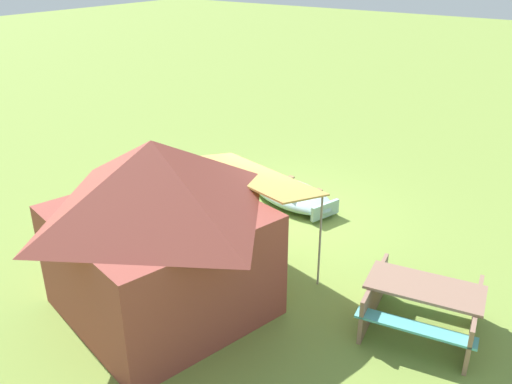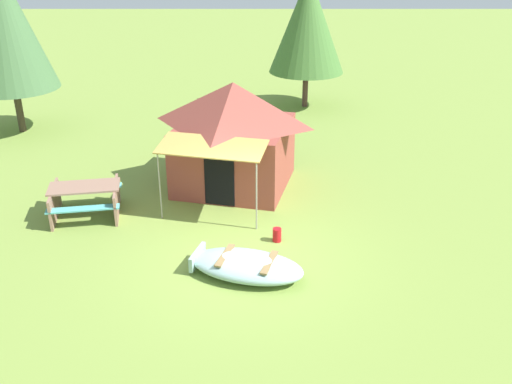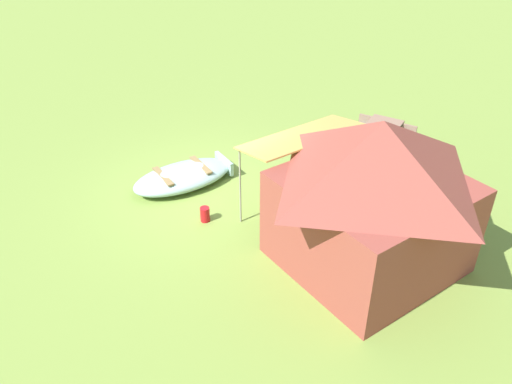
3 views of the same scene
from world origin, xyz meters
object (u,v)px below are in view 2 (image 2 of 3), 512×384
canvas_cabin_tent (235,133)px  cooler_box (260,199)px  beached_rowboat (247,265)px  pine_tree_back_right (309,23)px  picnic_table (86,197)px  fuel_can (278,235)px  pine_tree_back_left (5,24)px

canvas_cabin_tent → cooler_box: size_ratio=9.56×
beached_rowboat → pine_tree_back_right: 12.43m
beached_rowboat → picnic_table: (-3.90, 2.63, 0.26)m
picnic_table → fuel_can: (4.56, -1.27, -0.32)m
canvas_cabin_tent → fuel_can: bearing=-71.3°
beached_rowboat → pine_tree_back_left: pine_tree_back_left is taller
fuel_can → canvas_cabin_tent: bearing=108.7°
canvas_cabin_tent → fuel_can: size_ratio=14.09×
cooler_box → pine_tree_back_left: bearing=144.4°
cooler_box → pine_tree_back_left: pine_tree_back_left is taller
canvas_cabin_tent → picnic_table: size_ratio=2.35×
canvas_cabin_tent → pine_tree_back_left: bearing=148.9°
picnic_table → pine_tree_back_right: size_ratio=0.38×
picnic_table → pine_tree_back_left: 8.01m
pine_tree_back_left → pine_tree_back_right: bearing=16.8°
picnic_table → beached_rowboat: bearing=-34.0°
fuel_can → pine_tree_back_left: bearing=138.2°
beached_rowboat → picnic_table: picnic_table is taller
cooler_box → pine_tree_back_right: pine_tree_back_right is taller
picnic_table → cooler_box: (4.17, 0.51, -0.28)m
picnic_table → cooler_box: 4.21m
canvas_cabin_tent → fuel_can: canvas_cabin_tent is taller
canvas_cabin_tent → cooler_box: (0.66, -1.30, -1.26)m
picnic_table → cooler_box: picnic_table is taller
beached_rowboat → pine_tree_back_right: bearing=80.1°
cooler_box → pine_tree_back_right: bearing=78.3°
beached_rowboat → pine_tree_back_left: size_ratio=0.45×
picnic_table → pine_tree_back_left: size_ratio=0.33×
cooler_box → fuel_can: 1.82m
cooler_box → canvas_cabin_tent: bearing=116.9°
beached_rowboat → canvas_cabin_tent: bearing=95.0°
cooler_box → fuel_can: (0.38, -1.78, -0.04)m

